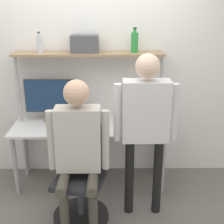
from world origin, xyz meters
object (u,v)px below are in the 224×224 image
(cell_phone, at_px, (99,127))
(person_seated, at_px, (78,142))
(person_standing, at_px, (146,117))
(monitor, at_px, (51,98))
(storage_box, at_px, (85,44))
(bottle_clear, at_px, (40,44))
(bottle_green, at_px, (135,42))
(office_chair, at_px, (82,192))
(laptop, at_px, (78,122))

(cell_phone, height_order, person_seated, person_seated)
(cell_phone, height_order, person_standing, person_standing)
(monitor, bearing_deg, cell_phone, -20.47)
(storage_box, bearing_deg, bottle_clear, 180.00)
(cell_phone, xyz_separation_m, bottle_green, (0.40, 0.22, 0.93))
(office_chair, relative_size, person_standing, 0.56)
(bottle_clear, xyz_separation_m, storage_box, (0.50, 0.00, -0.00))
(office_chair, height_order, bottle_green, bottle_green)
(person_seated, bearing_deg, bottle_green, 56.15)
(office_chair, relative_size, person_seated, 0.64)
(person_seated, bearing_deg, office_chair, 76.87)
(laptop, bearing_deg, storage_box, 66.01)
(monitor, bearing_deg, person_standing, -35.21)
(office_chair, bearing_deg, laptop, 96.88)
(cell_phone, bearing_deg, bottle_green, 29.47)
(cell_phone, height_order, bottle_clear, bottle_clear)
(cell_phone, height_order, bottle_green, bottle_green)
(office_chair, xyz_separation_m, person_standing, (0.63, 0.08, 0.79))
(person_standing, bearing_deg, person_seated, -169.55)
(laptop, relative_size, bottle_green, 1.14)
(cell_phone, relative_size, storage_box, 0.49)
(person_seated, xyz_separation_m, bottle_green, (0.57, 0.86, 0.81))
(bottle_green, bearing_deg, cell_phone, -150.53)
(monitor, bearing_deg, laptop, -29.35)
(person_standing, bearing_deg, bottle_clear, 146.48)
(cell_phone, bearing_deg, office_chair, -105.92)
(person_seated, relative_size, person_standing, 0.87)
(bottle_clear, bearing_deg, bottle_green, 0.00)
(cell_phone, relative_size, bottle_green, 0.55)
(monitor, bearing_deg, person_seated, -65.09)
(storage_box, bearing_deg, bottle_green, 0.00)
(monitor, relative_size, person_standing, 0.36)
(office_chair, distance_m, person_seated, 0.58)
(laptop, height_order, person_standing, person_standing)
(bottle_green, height_order, storage_box, bottle_green)
(laptop, distance_m, bottle_clear, 0.97)
(person_standing, distance_m, storage_box, 1.12)
(monitor, bearing_deg, storage_box, 1.46)
(person_seated, height_order, bottle_clear, bottle_clear)
(laptop, relative_size, person_seated, 0.21)
(bottle_clear, bearing_deg, cell_phone, -18.87)
(person_seated, bearing_deg, laptop, 95.61)
(monitor, height_order, person_seated, person_seated)
(storage_box, bearing_deg, laptop, -113.99)
(cell_phone, relative_size, office_chair, 0.16)
(monitor, relative_size, bottle_clear, 2.66)
(laptop, xyz_separation_m, cell_phone, (0.24, -0.03, -0.06))
(cell_phone, height_order, office_chair, office_chair)
(person_standing, bearing_deg, cell_phone, 131.81)
(person_seated, height_order, storage_box, storage_box)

